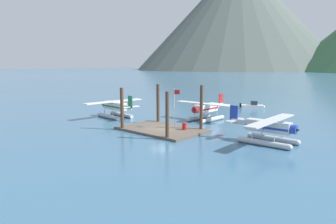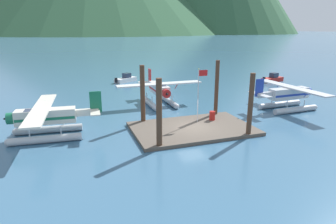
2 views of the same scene
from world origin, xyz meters
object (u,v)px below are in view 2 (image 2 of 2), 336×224
object	(u,v)px
seaplane_white_bow_centre	(159,92)
fuel_drum	(212,116)
flagpole	(200,89)
seaplane_silver_stbd_fwd	(289,96)
boat_white_open_north	(126,79)
seaplane_cream_port_fwd	(46,120)
boat_red_open_east	(273,79)

from	to	relation	value
seaplane_white_bow_centre	fuel_drum	bearing A→B (deg)	-72.06
flagpole	seaplane_white_bow_centre	distance (m)	9.02
seaplane_silver_stbd_fwd	boat_white_open_north	size ratio (longest dim) A/B	2.42
seaplane_silver_stbd_fwd	seaplane_cream_port_fwd	bearing A→B (deg)	-178.78
seaplane_cream_port_fwd	boat_red_open_east	distance (m)	39.86
fuel_drum	boat_white_open_north	xyz separation A→B (m)	(-3.51, 25.59, -0.25)
flagpole	seaplane_cream_port_fwd	xyz separation A→B (m)	(-13.76, 1.02, -2.01)
boat_white_open_north	boat_red_open_east	distance (m)	25.81
seaplane_white_bow_centre	boat_red_open_east	distance (m)	25.40
seaplane_cream_port_fwd	seaplane_white_bow_centre	size ratio (longest dim) A/B	1.01
seaplane_cream_port_fwd	boat_red_open_east	xyz separation A→B (m)	(36.26, 16.51, -1.09)
seaplane_silver_stbd_fwd	boat_red_open_east	bearing A→B (deg)	56.60
seaplane_cream_port_fwd	seaplane_silver_stbd_fwd	size ratio (longest dim) A/B	1.00
seaplane_silver_stbd_fwd	boat_red_open_east	xyz separation A→B (m)	(10.53, 15.96, -1.09)
fuel_drum	boat_white_open_north	size ratio (longest dim) A/B	0.20
seaplane_white_bow_centre	boat_white_open_north	bearing A→B (deg)	92.41
flagpole	seaplane_white_bow_centre	bearing A→B (deg)	98.39
seaplane_white_bow_centre	seaplane_silver_stbd_fwd	bearing A→B (deg)	-28.25
fuel_drum	flagpole	bearing A→B (deg)	-177.17
flagpole	seaplane_silver_stbd_fwd	xyz separation A→B (m)	(11.98, 1.57, -2.01)
seaplane_silver_stbd_fwd	seaplane_white_bow_centre	distance (m)	15.05
flagpole	seaplane_silver_stbd_fwd	world-z (taller)	flagpole
seaplane_white_bow_centre	boat_white_open_north	xyz separation A→B (m)	(-0.71, 16.96, -1.09)
flagpole	fuel_drum	distance (m)	3.22
flagpole	fuel_drum	world-z (taller)	flagpole
seaplane_silver_stbd_fwd	seaplane_white_bow_centre	size ratio (longest dim) A/B	1.00
boat_white_open_north	boat_red_open_east	xyz separation A→B (m)	(24.50, -8.13, 0.00)
boat_red_open_east	seaplane_silver_stbd_fwd	bearing A→B (deg)	-123.40
seaplane_silver_stbd_fwd	boat_red_open_east	world-z (taller)	seaplane_silver_stbd_fwd
seaplane_cream_port_fwd	boat_white_open_north	world-z (taller)	seaplane_cream_port_fwd
boat_red_open_east	boat_white_open_north	bearing A→B (deg)	161.65
seaplane_cream_port_fwd	boat_red_open_east	size ratio (longest dim) A/B	2.18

